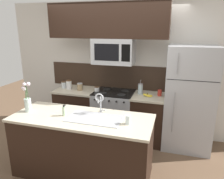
% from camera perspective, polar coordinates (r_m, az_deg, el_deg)
% --- Properties ---
extents(ground_plane, '(10.00, 10.00, 0.00)m').
position_cam_1_polar(ground_plane, '(3.80, -3.46, -18.00)').
color(ground_plane, brown).
extents(rear_partition, '(5.20, 0.10, 2.60)m').
position_cam_1_polar(rear_partition, '(4.38, 5.70, 5.15)').
color(rear_partition, silver).
rests_on(rear_partition, ground).
extents(splash_band, '(2.93, 0.01, 0.48)m').
position_cam_1_polar(splash_band, '(4.42, 1.68, 3.35)').
color(splash_band, '#332319').
rests_on(splash_band, rear_partition).
extents(back_counter_left, '(0.82, 0.65, 0.91)m').
position_cam_1_polar(back_counter_left, '(4.60, -8.89, -5.40)').
color(back_counter_left, black).
rests_on(back_counter_left, ground).
extents(back_counter_right, '(0.61, 0.65, 0.91)m').
position_cam_1_polar(back_counter_right, '(4.22, 9.35, -7.46)').
color(back_counter_right, black).
rests_on(back_counter_right, ground).
extents(stove_range, '(0.76, 0.64, 0.93)m').
position_cam_1_polar(stove_range, '(4.34, 0.50, -6.48)').
color(stove_range, '#A8AAAF').
rests_on(stove_range, ground).
extents(microwave, '(0.74, 0.40, 0.46)m').
position_cam_1_polar(microwave, '(4.00, 0.46, 9.96)').
color(microwave, '#A8AAAF').
extents(upper_cabinet_band, '(2.13, 0.34, 0.60)m').
position_cam_1_polar(upper_cabinet_band, '(3.98, -1.20, 17.53)').
color(upper_cabinet_band, black).
extents(refrigerator, '(0.82, 0.74, 1.83)m').
position_cam_1_polar(refrigerator, '(4.06, 19.48, -2.20)').
color(refrigerator, '#A8AAAF').
rests_on(refrigerator, ground).
extents(storage_jar_tall, '(0.10, 0.10, 0.14)m').
position_cam_1_polar(storage_jar_tall, '(4.58, -12.42, 1.24)').
color(storage_jar_tall, silver).
rests_on(storage_jar_tall, back_counter_left).
extents(storage_jar_medium, '(0.11, 0.11, 0.19)m').
position_cam_1_polar(storage_jar_medium, '(4.49, -11.18, 1.30)').
color(storage_jar_medium, silver).
rests_on(storage_jar_medium, back_counter_left).
extents(storage_jar_short, '(0.11, 0.11, 0.14)m').
position_cam_1_polar(storage_jar_short, '(4.37, -8.38, 0.74)').
color(storage_jar_short, '#997F5B').
rests_on(storage_jar_short, back_counter_left).
extents(storage_jar_squat, '(0.10, 0.10, 0.10)m').
position_cam_1_polar(storage_jar_squat, '(4.24, -3.98, 0.08)').
color(storage_jar_squat, silver).
rests_on(storage_jar_squat, back_counter_left).
extents(banana_bunch, '(0.19, 0.12, 0.08)m').
position_cam_1_polar(banana_bunch, '(4.00, 9.27, -1.51)').
color(banana_bunch, yellow).
rests_on(banana_bunch, back_counter_right).
extents(french_press, '(0.09, 0.09, 0.27)m').
position_cam_1_polar(french_press, '(4.11, 7.41, 0.18)').
color(french_press, silver).
rests_on(french_press, back_counter_right).
extents(coffee_tin, '(0.08, 0.08, 0.11)m').
position_cam_1_polar(coffee_tin, '(4.07, 12.35, -0.86)').
color(coffee_tin, '#B22D23').
rests_on(coffee_tin, back_counter_right).
extents(island_counter, '(1.99, 0.80, 0.91)m').
position_cam_1_polar(island_counter, '(3.32, -7.67, -14.31)').
color(island_counter, black).
rests_on(island_counter, ground).
extents(kitchen_sink, '(0.76, 0.42, 0.16)m').
position_cam_1_polar(kitchen_sink, '(3.07, -4.51, -8.74)').
color(kitchen_sink, '#ADAFB5').
rests_on(kitchen_sink, island_counter).
extents(sink_faucet, '(0.14, 0.14, 0.31)m').
position_cam_1_polar(sink_faucet, '(3.16, -3.25, -2.82)').
color(sink_faucet, '#B7BABF').
rests_on(sink_faucet, island_counter).
extents(dish_soap_bottle, '(0.06, 0.05, 0.16)m').
position_cam_1_polar(dish_soap_bottle, '(3.18, -12.43, -5.51)').
color(dish_soap_bottle, beige).
rests_on(dish_soap_bottle, island_counter).
extents(drinking_glass, '(0.07, 0.07, 0.12)m').
position_cam_1_polar(drinking_glass, '(2.86, 4.21, -7.87)').
color(drinking_glass, silver).
rests_on(drinking_glass, island_counter).
extents(flower_vase, '(0.16, 0.13, 0.45)m').
position_cam_1_polar(flower_vase, '(3.46, -21.19, -3.15)').
color(flower_vase, silver).
rests_on(flower_vase, island_counter).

